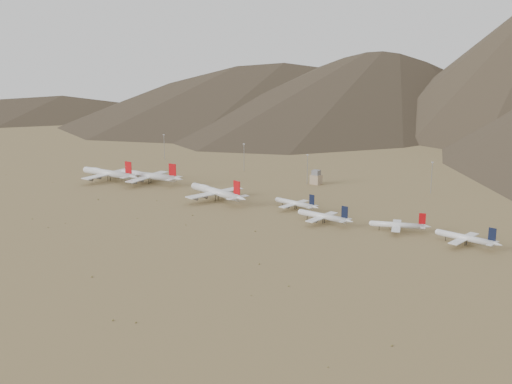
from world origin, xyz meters
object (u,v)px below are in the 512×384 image
Objects in this scene: widebody_west at (108,173)px; narrowbody_b at (324,217)px; widebody_centre at (149,176)px; control_tower at (316,178)px; widebody_east at (216,192)px; narrowbody_a at (296,203)px.

widebody_west is 1.51× the size of narrowbody_b.
widebody_centre is 142.09m from control_tower.
widebody_west reaches higher than narrowbody_b.
narrowbody_b is at bearing -13.60° from widebody_centre.
widebody_west is at bearing -167.08° from widebody_east.
narrowbody_a is at bearing -69.23° from control_tower.
narrowbody_a is at bearing 2.67° from widebody_west.
widebody_west is 218.29m from narrowbody_b.
widebody_west is 1.03× the size of widebody_east.
widebody_east reaches higher than narrowbody_b.
control_tower is (33.03, 93.43, -1.33)m from widebody_east.
narrowbody_a is at bearing 153.61° from narrowbody_b.
widebody_centre is 1.63× the size of narrowbody_a.
narrowbody_a is at bearing -7.29° from widebody_centre.
widebody_west is at bearing -167.95° from widebody_centre.
narrowbody_b is at bearing -23.04° from narrowbody_a.
widebody_east is 98.35m from narrowbody_b.
narrowbody_a is 40.02m from narrowbody_b.
control_tower is (116.75, 80.99, -1.33)m from widebody_centre.
widebody_centre is at bearing -172.91° from narrowbody_a.
control_tower is (-30.35, 80.02, 1.05)m from narrowbody_a.
narrowbody_b is (181.83, -18.89, -1.98)m from widebody_centre.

